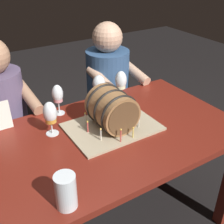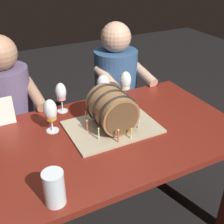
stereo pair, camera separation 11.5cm
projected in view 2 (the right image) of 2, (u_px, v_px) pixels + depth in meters
name	position (u px, v px, depth m)	size (l,w,h in m)	color
dining_table	(106.00, 150.00, 1.59)	(1.45, 0.83, 0.74)	maroon
barrel_cake	(112.00, 112.00, 1.54)	(0.48, 0.35, 0.23)	tan
wine_glass_white	(125.00, 82.00, 1.81)	(0.07, 0.07, 0.20)	white
wine_glass_rose	(61.00, 93.00, 1.69)	(0.06, 0.06, 0.19)	white
wine_glass_amber	(50.00, 111.00, 1.51)	(0.07, 0.07, 0.19)	white
wine_glass_red	(103.00, 84.00, 1.80)	(0.08, 0.08, 0.18)	white
beer_pint	(54.00, 189.00, 1.10)	(0.08, 0.08, 0.15)	white
menu_card	(4.00, 111.00, 1.59)	(0.11, 0.01, 0.16)	silver
person_seated_left	(14.00, 127.00, 1.99)	(0.37, 0.47, 1.16)	#372D40
person_seated_right	(116.00, 102.00, 2.30)	(0.38, 0.48, 1.16)	#1B2D46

